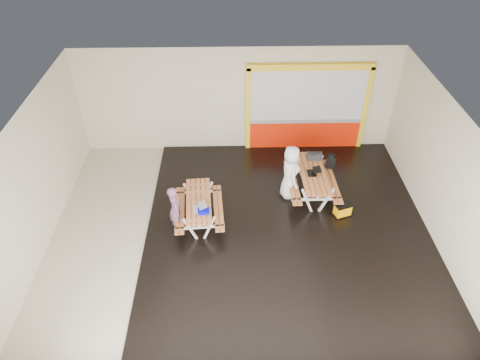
{
  "coord_description": "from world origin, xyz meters",
  "views": [
    {
      "loc": [
        -0.22,
        -8.4,
        8.33
      ],
      "look_at": [
        0.0,
        0.9,
        1.0
      ],
      "focal_mm": 32.77,
      "sensor_mm": 36.0,
      "label": 1
    }
  ],
  "objects_px": {
    "picnic_table_left": "(199,205)",
    "backpack": "(331,161)",
    "picnic_table_right": "(312,178)",
    "dark_case": "(292,192)",
    "fluke_bag": "(343,210)",
    "person_left": "(175,209)",
    "person_right": "(290,172)",
    "toolbox": "(314,156)",
    "laptop_right": "(313,172)",
    "laptop_left": "(199,208)",
    "blue_pouch": "(204,211)"
  },
  "relations": [
    {
      "from": "laptop_left",
      "to": "backpack",
      "type": "xyz_separation_m",
      "value": [
        3.79,
        2.04,
        -0.05
      ]
    },
    {
      "from": "laptop_left",
      "to": "backpack",
      "type": "height_order",
      "value": "backpack"
    },
    {
      "from": "blue_pouch",
      "to": "person_right",
      "type": "bearing_deg",
      "value": 31.95
    },
    {
      "from": "laptop_right",
      "to": "laptop_left",
      "type": "bearing_deg",
      "value": -156.71
    },
    {
      "from": "blue_pouch",
      "to": "toolbox",
      "type": "height_order",
      "value": "toolbox"
    },
    {
      "from": "person_left",
      "to": "fluke_bag",
      "type": "height_order",
      "value": "person_left"
    },
    {
      "from": "laptop_left",
      "to": "blue_pouch",
      "type": "distance_m",
      "value": 0.17
    },
    {
      "from": "laptop_left",
      "to": "blue_pouch",
      "type": "relative_size",
      "value": 1.41
    },
    {
      "from": "person_right",
      "to": "blue_pouch",
      "type": "bearing_deg",
      "value": 114.32
    },
    {
      "from": "backpack",
      "to": "laptop_right",
      "type": "bearing_deg",
      "value": -133.15
    },
    {
      "from": "picnic_table_left",
      "to": "toolbox",
      "type": "relative_size",
      "value": 4.37
    },
    {
      "from": "picnic_table_right",
      "to": "dark_case",
      "type": "relative_size",
      "value": 4.84
    },
    {
      "from": "picnic_table_right",
      "to": "person_left",
      "type": "xyz_separation_m",
      "value": [
        -3.78,
        -1.41,
        0.16
      ]
    },
    {
      "from": "picnic_table_left",
      "to": "blue_pouch",
      "type": "xyz_separation_m",
      "value": [
        0.16,
        -0.48,
        0.22
      ]
    },
    {
      "from": "picnic_table_right",
      "to": "person_right",
      "type": "height_order",
      "value": "person_right"
    },
    {
      "from": "laptop_right",
      "to": "fluke_bag",
      "type": "height_order",
      "value": "laptop_right"
    },
    {
      "from": "dark_case",
      "to": "person_left",
      "type": "bearing_deg",
      "value": -156.87
    },
    {
      "from": "laptop_right",
      "to": "blue_pouch",
      "type": "bearing_deg",
      "value": -153.97
    },
    {
      "from": "person_left",
      "to": "person_right",
      "type": "relative_size",
      "value": 0.81
    },
    {
      "from": "fluke_bag",
      "to": "laptop_right",
      "type": "bearing_deg",
      "value": 128.1
    },
    {
      "from": "picnic_table_right",
      "to": "toolbox",
      "type": "height_order",
      "value": "toolbox"
    },
    {
      "from": "picnic_table_left",
      "to": "picnic_table_right",
      "type": "distance_m",
      "value": 3.37
    },
    {
      "from": "picnic_table_left",
      "to": "person_left",
      "type": "bearing_deg",
      "value": -148.56
    },
    {
      "from": "person_left",
      "to": "blue_pouch",
      "type": "distance_m",
      "value": 0.75
    },
    {
      "from": "laptop_left",
      "to": "person_right",
      "type": "bearing_deg",
      "value": 28.56
    },
    {
      "from": "blue_pouch",
      "to": "backpack",
      "type": "bearing_deg",
      "value": 30.46
    },
    {
      "from": "picnic_table_left",
      "to": "dark_case",
      "type": "bearing_deg",
      "value": 21.15
    },
    {
      "from": "person_left",
      "to": "laptop_right",
      "type": "relative_size",
      "value": 3.5
    },
    {
      "from": "person_left",
      "to": "laptop_left",
      "type": "bearing_deg",
      "value": -103.31
    },
    {
      "from": "laptop_left",
      "to": "fluke_bag",
      "type": "relative_size",
      "value": 0.81
    },
    {
      "from": "picnic_table_left",
      "to": "laptop_right",
      "type": "distance_m",
      "value": 3.37
    },
    {
      "from": "blue_pouch",
      "to": "dark_case",
      "type": "bearing_deg",
      "value": 31.03
    },
    {
      "from": "toolbox",
      "to": "backpack",
      "type": "bearing_deg",
      "value": -3.36
    },
    {
      "from": "toolbox",
      "to": "picnic_table_left",
      "type": "bearing_deg",
      "value": -152.75
    },
    {
      "from": "laptop_left",
      "to": "backpack",
      "type": "bearing_deg",
      "value": 28.23
    },
    {
      "from": "person_left",
      "to": "laptop_left",
      "type": "relative_size",
      "value": 3.26
    },
    {
      "from": "person_left",
      "to": "blue_pouch",
      "type": "relative_size",
      "value": 4.59
    },
    {
      "from": "laptop_right",
      "to": "dark_case",
      "type": "height_order",
      "value": "laptop_right"
    },
    {
      "from": "fluke_bag",
      "to": "picnic_table_left",
      "type": "bearing_deg",
      "value": -178.76
    },
    {
      "from": "picnic_table_left",
      "to": "backpack",
      "type": "distance_m",
      "value": 4.19
    },
    {
      "from": "laptop_left",
      "to": "dark_case",
      "type": "bearing_deg",
      "value": 27.77
    },
    {
      "from": "backpack",
      "to": "toolbox",
      "type": "bearing_deg",
      "value": 176.64
    },
    {
      "from": "blue_pouch",
      "to": "picnic_table_right",
      "type": "bearing_deg",
      "value": 26.71
    },
    {
      "from": "laptop_right",
      "to": "blue_pouch",
      "type": "xyz_separation_m",
      "value": [
        -3.04,
        -1.49,
        -0.07
      ]
    },
    {
      "from": "person_left",
      "to": "toolbox",
      "type": "height_order",
      "value": "person_left"
    },
    {
      "from": "person_left",
      "to": "laptop_left",
      "type": "height_order",
      "value": "person_left"
    },
    {
      "from": "picnic_table_right",
      "to": "person_right",
      "type": "distance_m",
      "value": 0.69
    },
    {
      "from": "backpack",
      "to": "fluke_bag",
      "type": "xyz_separation_m",
      "value": [
        0.09,
        -1.6,
        -0.51
      ]
    },
    {
      "from": "laptop_left",
      "to": "picnic_table_right",
      "type": "bearing_deg",
      "value": 23.98
    },
    {
      "from": "laptop_left",
      "to": "blue_pouch",
      "type": "height_order",
      "value": "laptop_left"
    }
  ]
}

